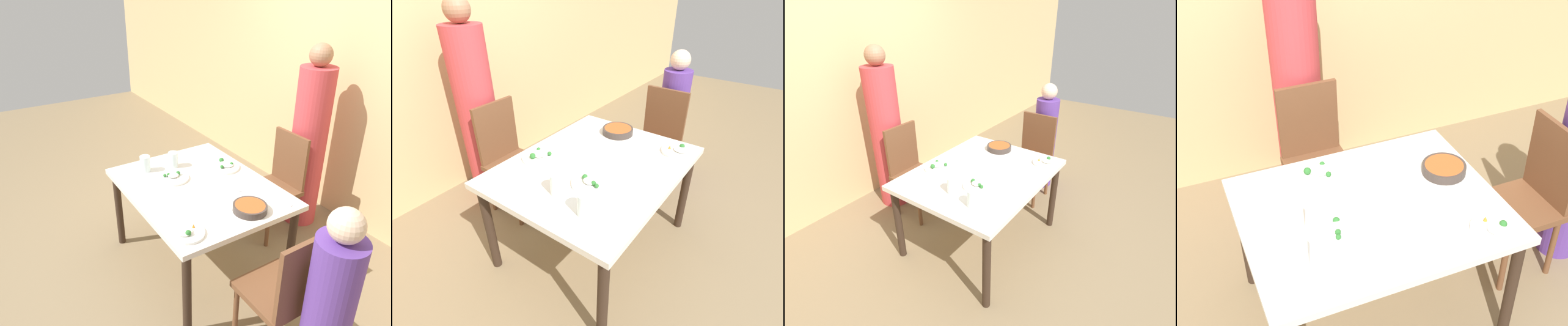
{
  "view_description": "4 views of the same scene",
  "coord_description": "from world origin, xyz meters",
  "views": [
    {
      "loc": [
        2.1,
        -1.33,
        2.17
      ],
      "look_at": [
        0.0,
        -0.03,
        0.92
      ],
      "focal_mm": 35.0,
      "sensor_mm": 36.0,
      "label": 1
    },
    {
      "loc": [
        -1.39,
        -0.95,
        1.77
      ],
      "look_at": [
        -0.1,
        -0.01,
        0.79
      ],
      "focal_mm": 28.0,
      "sensor_mm": 36.0,
      "label": 2
    },
    {
      "loc": [
        -1.84,
        -1.29,
        1.98
      ],
      "look_at": [
        -0.04,
        -0.02,
        0.83
      ],
      "focal_mm": 28.0,
      "sensor_mm": 36.0,
      "label": 3
    },
    {
      "loc": [
        -0.79,
        -1.88,
        2.43
      ],
      "look_at": [
        0.03,
        0.06,
        0.94
      ],
      "focal_mm": 50.0,
      "sensor_mm": 36.0,
      "label": 4
    }
  ],
  "objects": [
    {
      "name": "ground_plane",
      "position": [
        0.0,
        0.0,
        0.0
      ],
      "size": [
        10.0,
        10.0,
        0.0
      ],
      "primitive_type": "plane",
      "color": "#847051"
    },
    {
      "name": "chair_child_spot",
      "position": [
        0.97,
        -0.01,
        0.5
      ],
      "size": [
        0.4,
        0.4,
        0.93
      ],
      "rotation": [
        0.0,
        0.0,
        -1.57
      ],
      "color": "brown",
      "rests_on": "ground_plane"
    },
    {
      "name": "dining_table",
      "position": [
        0.0,
        0.0,
        0.64
      ],
      "size": [
        1.26,
        1.01,
        0.72
      ],
      "color": "silver",
      "rests_on": "ground_plane"
    },
    {
      "name": "person_child",
      "position": [
        1.27,
        -0.01,
        0.57
      ],
      "size": [
        0.25,
        0.25,
        1.23
      ],
      "color": "#5B3893",
      "rests_on": "ground_plane"
    },
    {
      "name": "glass_water_tall",
      "position": [
        -0.38,
        -0.01,
        0.79
      ],
      "size": [
        0.08,
        0.08,
        0.13
      ],
      "color": "silver",
      "rests_on": "dining_table"
    },
    {
      "name": "plate_rice_child",
      "position": [
        -0.15,
        0.34,
        0.74
      ],
      "size": [
        0.27,
        0.27,
        0.06
      ],
      "color": "white",
      "rests_on": "dining_table"
    },
    {
      "name": "plate_noodles",
      "position": [
        -0.2,
        -0.11,
        0.74
      ],
      "size": [
        0.25,
        0.25,
        0.05
      ],
      "color": "white",
      "rests_on": "dining_table"
    },
    {
      "name": "glass_water_short",
      "position": [
        -0.43,
        -0.24,
        0.79
      ],
      "size": [
        0.08,
        0.08,
        0.13
      ],
      "color": "silver",
      "rests_on": "dining_table"
    },
    {
      "name": "chair_adult_spot",
      "position": [
        -0.02,
        0.85,
        0.5
      ],
      "size": [
        0.4,
        0.4,
        0.93
      ],
      "color": "brown",
      "rests_on": "ground_plane"
    },
    {
      "name": "fork_steel",
      "position": [
        0.15,
        0.25,
        0.73
      ],
      "size": [
        0.18,
        0.08,
        0.01
      ],
      "color": "silver",
      "rests_on": "dining_table"
    },
    {
      "name": "spoon_steel",
      "position": [
        0.49,
        0.39,
        0.73
      ],
      "size": [
        0.18,
        0.02,
        0.01
      ],
      "color": "silver",
      "rests_on": "dining_table"
    },
    {
      "name": "plate_rice_adult",
      "position": [
        0.46,
        -0.38,
        0.74
      ],
      "size": [
        0.23,
        0.23,
        0.05
      ],
      "color": "white",
      "rests_on": "dining_table"
    },
    {
      "name": "person_adult",
      "position": [
        -0.02,
        1.17,
        0.78
      ],
      "size": [
        0.31,
        0.31,
        1.66
      ],
      "color": "#C63D42",
      "rests_on": "ground_plane"
    },
    {
      "name": "bowl_curry",
      "position": [
        0.47,
        0.11,
        0.75
      ],
      "size": [
        0.23,
        0.23,
        0.05
      ],
      "color": "#3D332D",
      "rests_on": "dining_table"
    },
    {
      "name": "wall_back",
      "position": [
        0.0,
        1.56,
        1.35
      ],
      "size": [
        10.0,
        0.06,
        2.7
      ],
      "color": "tan",
      "rests_on": "ground_plane"
    }
  ]
}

